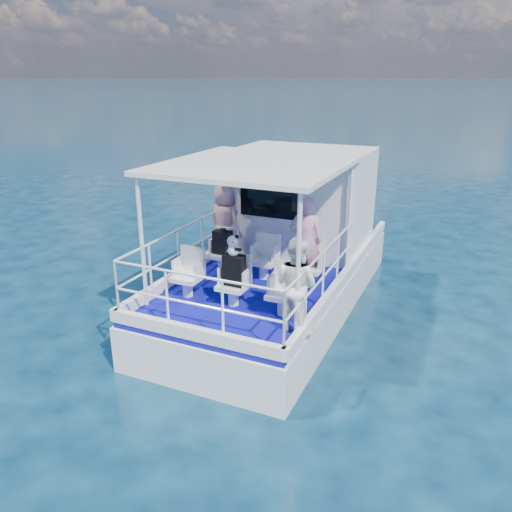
{
  "coord_description": "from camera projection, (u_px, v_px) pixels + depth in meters",
  "views": [
    {
      "loc": [
        3.51,
        -7.97,
        4.57
      ],
      "look_at": [
        0.11,
        -0.4,
        1.57
      ],
      "focal_mm": 35.0,
      "sensor_mm": 36.0,
      "label": 1
    }
  ],
  "objects": [
    {
      "name": "seat_port_aft",
      "position": [
        188.0,
        286.0,
        8.77
      ],
      "size": [
        0.48,
        0.46,
        0.38
      ],
      "primitive_type": "cube",
      "color": "white",
      "rests_on": "deck"
    },
    {
      "name": "backpack_center",
      "position": [
        234.0,
        270.0,
        8.24
      ],
      "size": [
        0.35,
        0.2,
        0.53
      ],
      "primitive_type": "cube",
      "color": "black",
      "rests_on": "seat_center_aft"
    },
    {
      "name": "seat_port_fwd",
      "position": [
        222.0,
        262.0,
        9.89
      ],
      "size": [
        0.48,
        0.46,
        0.38
      ],
      "primitive_type": "cube",
      "color": "white",
      "rests_on": "deck"
    },
    {
      "name": "passenger_stbd_aft",
      "position": [
        296.0,
        285.0,
        7.42
      ],
      "size": [
        0.85,
        0.75,
        1.48
      ],
      "primitive_type": "imported",
      "rotation": [
        0.0,
        0.0,
        2.84
      ],
      "color": "white",
      "rests_on": "deck"
    },
    {
      "name": "cabin",
      "position": [
        302.0,
        199.0,
        11.03
      ],
      "size": [
        2.85,
        2.0,
        2.2
      ],
      "primitive_type": "cube",
      "color": "white",
      "rests_on": "deck"
    },
    {
      "name": "canopy",
      "position": [
        255.0,
        165.0,
        8.5
      ],
      "size": [
        3.0,
        3.2,
        0.08
      ],
      "primitive_type": "cube",
      "color": "white",
      "rests_on": "cabin"
    },
    {
      "name": "seat_stbd_aft",
      "position": [
        283.0,
        304.0,
        8.08
      ],
      "size": [
        0.48,
        0.46,
        0.38
      ],
      "primitive_type": "cube",
      "color": "white",
      "rests_on": "deck"
    },
    {
      "name": "canopy_posts",
      "position": [
        254.0,
        230.0,
        8.84
      ],
      "size": [
        2.77,
        2.97,
        2.2
      ],
      "color": "white",
      "rests_on": "deck"
    },
    {
      "name": "passenger_port_fwd",
      "position": [
        225.0,
        222.0,
        10.39
      ],
      "size": [
        0.69,
        0.57,
        1.6
      ],
      "primitive_type": "imported",
      "rotation": [
        0.0,
        0.0,
        2.88
      ],
      "color": "pink",
      "rests_on": "deck"
    },
    {
      "name": "deck",
      "position": [
        279.0,
        267.0,
        10.31
      ],
      "size": [
        2.9,
        6.9,
        0.1
      ],
      "primitive_type": "cube",
      "color": "#0B0984",
      "rests_on": "hull"
    },
    {
      "name": "hull",
      "position": [
        278.0,
        304.0,
        10.6
      ],
      "size": [
        3.0,
        7.0,
        1.6
      ],
      "primitive_type": "cube",
      "color": "white",
      "rests_on": "ground"
    },
    {
      "name": "compact_camera",
      "position": [
        223.0,
        229.0,
        9.63
      ],
      "size": [
        0.09,
        0.06,
        0.06
      ],
      "primitive_type": "cube",
      "color": "black",
      "rests_on": "backpack_port"
    },
    {
      "name": "seat_stbd_fwd",
      "position": [
        309.0,
        276.0,
        9.19
      ],
      "size": [
        0.48,
        0.46,
        0.38
      ],
      "primitive_type": "cube",
      "color": "white",
      "rests_on": "deck"
    },
    {
      "name": "ground",
      "position": [
        259.0,
        324.0,
        9.74
      ],
      "size": [
        2000.0,
        2000.0,
        0.0
      ],
      "primitive_type": "plane",
      "color": "#061D32",
      "rests_on": "ground"
    },
    {
      "name": "seat_center_aft",
      "position": [
        233.0,
        294.0,
        8.42
      ],
      "size": [
        0.48,
        0.46,
        0.38
      ],
      "primitive_type": "cube",
      "color": "white",
      "rests_on": "deck"
    },
    {
      "name": "backpack_port",
      "position": [
        223.0,
        242.0,
        9.71
      ],
      "size": [
        0.36,
        0.2,
        0.47
      ],
      "primitive_type": "cube",
      "color": "black",
      "rests_on": "seat_port_fwd"
    },
    {
      "name": "passenger_stbd_fwd",
      "position": [
        305.0,
        241.0,
        9.07
      ],
      "size": [
        0.7,
        0.58,
        1.66
      ],
      "primitive_type": "imported",
      "rotation": [
        0.0,
        0.0,
        3.48
      ],
      "color": "#C27D9F",
      "rests_on": "deck"
    },
    {
      "name": "railings",
      "position": [
        246.0,
        267.0,
        8.77
      ],
      "size": [
        2.84,
        3.59,
        1.0
      ],
      "primitive_type": null,
      "color": "white",
      "rests_on": "deck"
    },
    {
      "name": "seat_center_fwd",
      "position": [
        264.0,
        269.0,
        9.54
      ],
      "size": [
        0.48,
        0.46,
        0.38
      ],
      "primitive_type": "cube",
      "color": "white",
      "rests_on": "deck"
    },
    {
      "name": "panda",
      "position": [
        233.0,
        245.0,
        8.07
      ],
      "size": [
        0.23,
        0.19,
        0.36
      ],
      "primitive_type": null,
      "color": "white",
      "rests_on": "backpack_center"
    }
  ]
}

